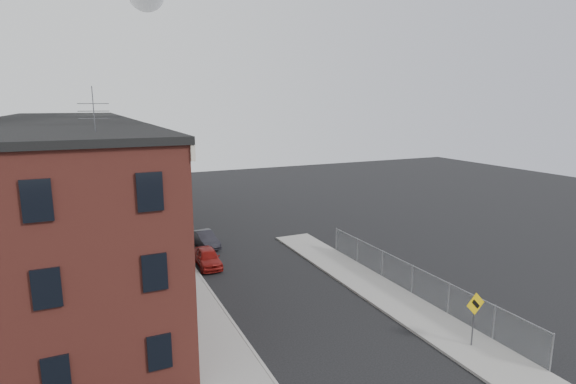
% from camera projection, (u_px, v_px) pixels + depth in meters
% --- Properties ---
extents(ground, '(120.00, 120.00, 0.00)m').
position_uv_depth(ground, '(361.00, 364.00, 20.05)').
color(ground, black).
rests_on(ground, ground).
extents(sidewalk_left, '(3.00, 62.00, 0.12)m').
position_uv_depth(sidewalk_left, '(154.00, 236.00, 39.19)').
color(sidewalk_left, gray).
rests_on(sidewalk_left, ground).
extents(sidewalk_right, '(3.00, 26.00, 0.12)m').
position_uv_depth(sidewalk_right, '(381.00, 292.00, 27.64)').
color(sidewalk_right, gray).
rests_on(sidewalk_right, ground).
extents(curb_left, '(0.15, 62.00, 0.14)m').
position_uv_depth(curb_left, '(171.00, 234.00, 39.78)').
color(curb_left, gray).
rests_on(curb_left, ground).
extents(curb_right, '(0.15, 26.00, 0.14)m').
position_uv_depth(curb_right, '(361.00, 296.00, 27.04)').
color(curb_right, gray).
rests_on(curb_right, ground).
extents(corner_building, '(10.31, 12.30, 12.15)m').
position_uv_depth(corner_building, '(56.00, 244.00, 20.39)').
color(corner_building, '#331110').
rests_on(corner_building, ground).
extents(row_house_a, '(11.98, 7.00, 10.30)m').
position_uv_depth(row_house_a, '(63.00, 203.00, 28.88)').
color(row_house_a, slate).
rests_on(row_house_a, ground).
extents(row_house_b, '(11.98, 7.00, 10.30)m').
position_uv_depth(row_house_b, '(66.00, 186.00, 35.12)').
color(row_house_b, slate).
rests_on(row_house_b, ground).
extents(row_house_c, '(11.98, 7.00, 10.30)m').
position_uv_depth(row_house_c, '(68.00, 173.00, 41.37)').
color(row_house_c, slate).
rests_on(row_house_c, ground).
extents(row_house_d, '(11.98, 7.00, 10.30)m').
position_uv_depth(row_house_d, '(69.00, 164.00, 47.61)').
color(row_house_d, slate).
rests_on(row_house_d, ground).
extents(row_house_e, '(11.98, 7.00, 10.30)m').
position_uv_depth(row_house_e, '(70.00, 157.00, 53.85)').
color(row_house_e, slate).
rests_on(row_house_e, ground).
extents(chainlink_fence, '(0.06, 18.06, 1.90)m').
position_uv_depth(chainlink_fence, '(412.00, 279.00, 27.18)').
color(chainlink_fence, gray).
rests_on(chainlink_fence, ground).
extents(warning_sign, '(1.10, 0.11, 2.80)m').
position_uv_depth(warning_sign, '(475.00, 311.00, 21.06)').
color(warning_sign, '#515156').
rests_on(warning_sign, ground).
extents(utility_pole, '(1.80, 0.26, 9.00)m').
position_uv_depth(utility_pole, '(161.00, 198.00, 32.91)').
color(utility_pole, black).
rests_on(utility_pole, ground).
extents(street_tree, '(3.22, 3.20, 5.20)m').
position_uv_depth(street_tree, '(148.00, 190.00, 42.13)').
color(street_tree, black).
rests_on(street_tree, ground).
extents(car_near, '(1.73, 3.93, 1.32)m').
position_uv_depth(car_near, '(208.00, 257.00, 32.02)').
color(car_near, maroon).
rests_on(car_near, ground).
extents(car_mid, '(1.79, 4.03, 1.29)m').
position_uv_depth(car_mid, '(205.00, 239.00, 36.41)').
color(car_mid, black).
rests_on(car_mid, ground).
extents(car_far, '(2.01, 4.02, 1.12)m').
position_uv_depth(car_far, '(171.00, 209.00, 47.20)').
color(car_far, slate).
rests_on(car_far, ground).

